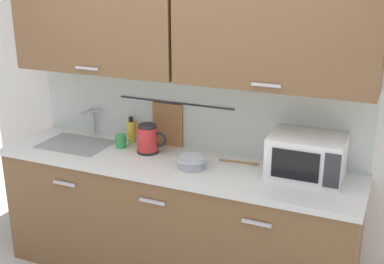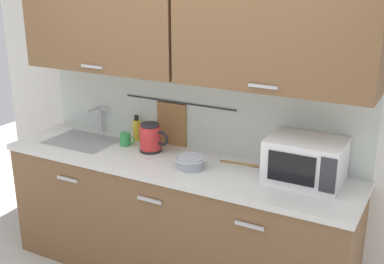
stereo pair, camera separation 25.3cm
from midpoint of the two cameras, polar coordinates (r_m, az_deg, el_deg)
The scene contains 9 objects.
counter_unit at distance 3.54m, azimuth -0.12°, elevation -10.07°, with size 2.53×0.64×0.90m.
back_wall_assembly at distance 3.36m, azimuth 1.92°, elevation 7.80°, with size 3.70×0.41×2.50m.
sink_faucet at distance 3.90m, azimuth -9.01°, elevation 1.83°, with size 0.09×0.17×0.22m.
microwave at distance 3.10m, azimuth 15.35°, elevation -3.21°, with size 0.46×0.35×0.27m.
electric_kettle at distance 3.49m, azimuth -2.76°, elevation -0.72°, with size 0.23×0.16×0.21m.
dish_soap_bottle at distance 3.73m, azimuth -4.53°, elevation 0.29°, with size 0.06×0.06×0.20m.
mug_near_sink at distance 3.64m, azimuth -5.78°, elevation -0.87°, with size 0.12×0.08×0.09m.
mixing_bowl at distance 3.21m, azimuth 2.08°, elevation -3.53°, with size 0.21×0.21×0.08m.
wooden_spoon at distance 3.31m, azimuth 8.29°, elevation -3.76°, with size 0.28×0.06×0.01m.
Camera 2 is at (1.59, -2.37, 2.15)m, focal length 45.80 mm.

